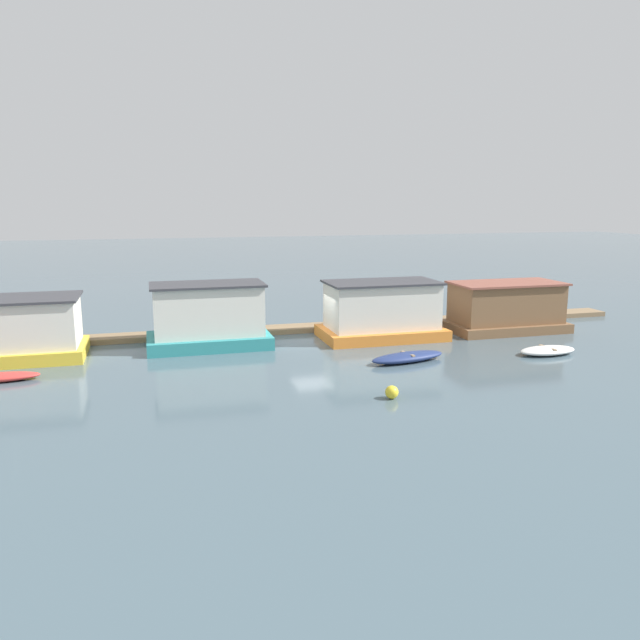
% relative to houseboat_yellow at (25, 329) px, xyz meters
% --- Properties ---
extents(ground_plane, '(200.00, 200.00, 0.00)m').
position_rel_houseboat_yellow_xyz_m(ground_plane, '(15.01, 0.01, -1.51)').
color(ground_plane, '#475B66').
extents(dock_walkway, '(42.40, 1.71, 0.30)m').
position_rel_houseboat_yellow_xyz_m(dock_walkway, '(15.01, 2.99, -1.36)').
color(dock_walkway, '#846B4C').
rests_on(dock_walkway, ground_plane).
extents(houseboat_yellow, '(5.59, 4.10, 6.48)m').
position_rel_houseboat_yellow_xyz_m(houseboat_yellow, '(0.00, 0.00, 0.00)').
color(houseboat_yellow, gold).
rests_on(houseboat_yellow, ground_plane).
extents(houseboat_teal, '(6.56, 3.75, 3.47)m').
position_rel_houseboat_yellow_xyz_m(houseboat_teal, '(9.07, 0.24, 0.12)').
color(houseboat_teal, teal).
rests_on(houseboat_teal, ground_plane).
extents(houseboat_orange, '(6.98, 4.06, 3.30)m').
position_rel_houseboat_yellow_xyz_m(houseboat_orange, '(18.90, -0.23, 0.05)').
color(houseboat_orange, orange).
rests_on(houseboat_orange, ground_plane).
extents(houseboat_brown, '(7.03, 3.78, 2.98)m').
position_rel_houseboat_yellow_xyz_m(houseboat_brown, '(26.93, -0.28, -0.08)').
color(houseboat_brown, brown).
rests_on(houseboat_brown, ground_plane).
extents(dinghy_navy, '(4.25, 2.04, 0.46)m').
position_rel_houseboat_yellow_xyz_m(dinghy_navy, '(18.24, -5.61, -1.27)').
color(dinghy_navy, navy).
rests_on(dinghy_navy, ground_plane).
extents(dinghy_white, '(3.21, 1.64, 0.41)m').
position_rel_houseboat_yellow_xyz_m(dinghy_white, '(25.82, -6.15, -1.30)').
color(dinghy_white, white).
rests_on(dinghy_white, ground_plane).
extents(buoy_yellow, '(0.54, 0.54, 0.54)m').
position_rel_houseboat_yellow_xyz_m(buoy_yellow, '(15.30, -10.85, -1.23)').
color(buoy_yellow, yellow).
rests_on(buoy_yellow, ground_plane).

